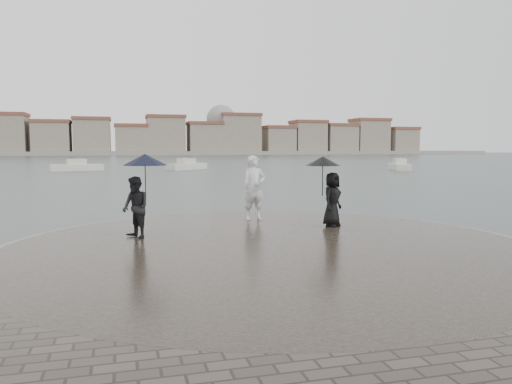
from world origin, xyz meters
name	(u,v)px	position (x,y,z in m)	size (l,w,h in m)	color
ground	(335,309)	(0.00, 0.00, 0.00)	(400.00, 400.00, 0.00)	#2B3835
kerb_ring	(271,254)	(0.00, 3.50, 0.16)	(12.50, 12.50, 0.32)	gray
quay_tip	(271,253)	(0.00, 3.50, 0.18)	(11.90, 11.90, 0.36)	#2D261E
statue	(254,188)	(0.65, 7.43, 1.34)	(0.71, 0.47, 1.95)	silver
visitor_left	(139,190)	(-2.82, 5.24, 1.52)	(1.23, 1.11, 2.04)	black
visitor_right	(329,187)	(2.34, 5.66, 1.46)	(1.18, 1.02, 1.95)	black
far_skyline	(111,138)	(-6.29, 160.71, 5.61)	(260.00, 20.00, 37.00)	gray
boats	(171,169)	(1.63, 44.28, 0.38)	(46.66, 21.78, 1.50)	beige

